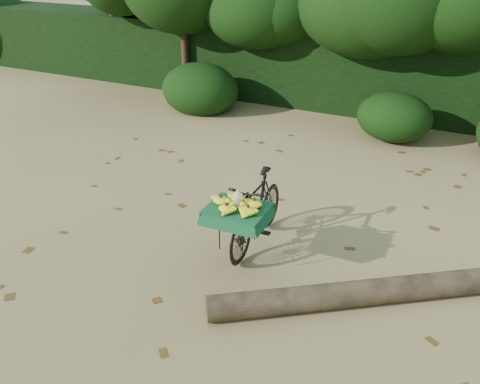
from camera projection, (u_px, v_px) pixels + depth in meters
The scene contains 7 objects.
ground at pixel (224, 216), 7.48m from camera, with size 80.00×80.00×0.00m, color tan.
vendor_bicycle at pixel (256, 210), 6.58m from camera, with size 0.74×1.75×1.00m.
fallen_log at pixel (385, 290), 5.67m from camera, with size 0.29×0.29×4.02m, color brown.
hedge_backdrop at pixel (351, 69), 12.09m from camera, with size 26.00×1.80×1.80m, color black.
tree_row at pixel (317, 23), 11.23m from camera, with size 14.50×2.00×4.00m, color black, non-canonical shape.
bush_clumps at pixel (345, 113), 10.50m from camera, with size 8.80×1.70×0.90m, color black, non-canonical shape.
leaf_litter at pixel (244, 198), 7.99m from camera, with size 7.00×7.30×0.01m, color #533616, non-canonical shape.
Camera 1 is at (3.19, -5.71, 3.66)m, focal length 38.00 mm.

